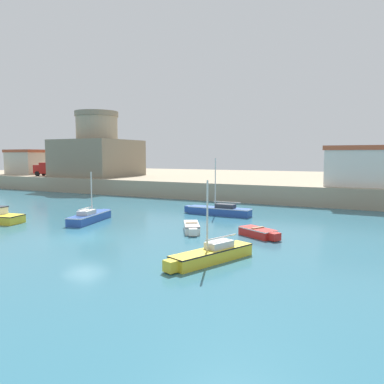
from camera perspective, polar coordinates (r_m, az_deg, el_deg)
ground_plane at (r=26.68m, az=-15.97°, el=-6.76°), size 200.00×200.00×0.00m
quay_seawall at (r=64.38m, az=10.48°, el=1.51°), size 120.00×40.00×2.18m
sailboat_yellow_0 at (r=20.06m, az=3.01°, el=-9.41°), size 2.99×5.66×4.35m
dinghy_red_2 at (r=26.32m, az=10.17°, el=-6.08°), size 3.26×2.42×0.67m
sailboat_blue_3 at (r=35.34m, az=4.10°, el=-2.79°), size 6.64×1.50×5.35m
sailboat_blue_4 at (r=32.91m, az=-15.23°, el=-3.63°), size 2.50×5.91×4.23m
dinghy_white_5 at (r=27.72m, az=-0.05°, el=-5.38°), size 2.44×3.43×0.67m
fortress at (r=64.05m, az=-14.20°, el=5.83°), size 11.43×11.43×10.52m
harbor_shed_near_wharf at (r=45.64m, az=24.41°, el=3.66°), size 7.70×5.11×4.49m
harbor_shed_far_end at (r=74.77m, az=-24.08°, el=4.23°), size 6.64×4.22×4.44m
truck_on_quay at (r=66.91m, az=-21.05°, el=3.36°), size 4.71×3.21×2.20m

